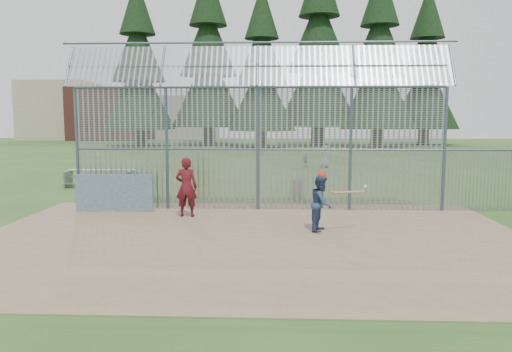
{
  "coord_description": "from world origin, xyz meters",
  "views": [
    {
      "loc": [
        0.63,
        -12.73,
        3.03
      ],
      "look_at": [
        0.0,
        2.0,
        1.3
      ],
      "focal_mm": 35.0,
      "sensor_mm": 36.0,
      "label": 1
    }
  ],
  "objects_px": {
    "dugout_wall": "(114,193)",
    "trash_can": "(297,189)",
    "bleacher": "(100,178)",
    "onlooker": "(186,187)",
    "batter": "(321,203)"
  },
  "relations": [
    {
      "from": "onlooker",
      "to": "bleacher",
      "type": "xyz_separation_m",
      "value": [
        -5.03,
        6.45,
        -0.52
      ]
    },
    {
      "from": "dugout_wall",
      "to": "trash_can",
      "type": "height_order",
      "value": "dugout_wall"
    },
    {
      "from": "dugout_wall",
      "to": "onlooker",
      "type": "xyz_separation_m",
      "value": [
        2.47,
        -0.71,
        0.31
      ]
    },
    {
      "from": "trash_can",
      "to": "bleacher",
      "type": "distance_m",
      "value": 9.05
    },
    {
      "from": "dugout_wall",
      "to": "batter",
      "type": "distance_m",
      "value": 6.88
    },
    {
      "from": "trash_can",
      "to": "bleacher",
      "type": "bearing_deg",
      "value": 160.41
    },
    {
      "from": "onlooker",
      "to": "trash_can",
      "type": "distance_m",
      "value": 4.92
    },
    {
      "from": "batter",
      "to": "trash_can",
      "type": "distance_m",
      "value": 5.24
    },
    {
      "from": "batter",
      "to": "onlooker",
      "type": "relative_size",
      "value": 0.82
    },
    {
      "from": "onlooker",
      "to": "trash_can",
      "type": "height_order",
      "value": "onlooker"
    },
    {
      "from": "onlooker",
      "to": "bleacher",
      "type": "height_order",
      "value": "onlooker"
    },
    {
      "from": "dugout_wall",
      "to": "trash_can",
      "type": "distance_m",
      "value": 6.56
    },
    {
      "from": "batter",
      "to": "onlooker",
      "type": "xyz_separation_m",
      "value": [
        -3.94,
        1.79,
        0.16
      ]
    },
    {
      "from": "batter",
      "to": "trash_can",
      "type": "relative_size",
      "value": 1.82
    },
    {
      "from": "batter",
      "to": "onlooker",
      "type": "height_order",
      "value": "onlooker"
    }
  ]
}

